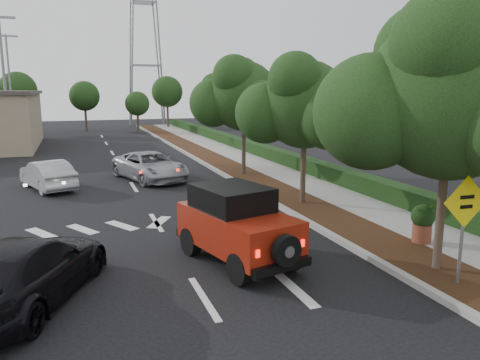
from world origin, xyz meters
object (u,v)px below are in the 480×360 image
silver_suv_ahead (150,166)px  speed_hump_sign (464,215)px  black_suv_oncoming (26,270)px  red_jeep (234,223)px

silver_suv_ahead → speed_hump_sign: (4.42, -14.87, 1.00)m
black_suv_oncoming → silver_suv_ahead: bearing=-85.1°
speed_hump_sign → silver_suv_ahead: bearing=109.0°
silver_suv_ahead → speed_hump_sign: 15.55m
speed_hump_sign → black_suv_oncoming: bearing=167.1°
red_jeep → silver_suv_ahead: (-0.32, 11.59, -0.31)m
red_jeep → black_suv_oncoming: size_ratio=0.83×
red_jeep → speed_hump_sign: speed_hump_sign is taller
black_suv_oncoming → speed_hump_sign: bearing=-170.8°
black_suv_oncoming → speed_hump_sign: speed_hump_sign is taller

